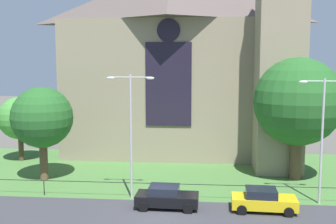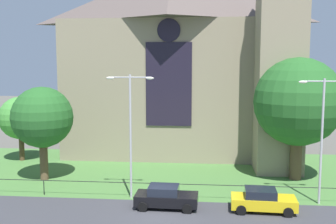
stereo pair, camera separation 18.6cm
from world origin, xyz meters
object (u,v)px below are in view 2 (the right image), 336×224
at_px(tree_left_near, 42,118).
at_px(streetlamp_far, 322,126).
at_px(church_building, 180,58).
at_px(parked_car_black, 166,197).
at_px(parked_car_yellow, 263,200).
at_px(tree_right_near, 298,102).
at_px(tree_left_far, 20,118).
at_px(streetlamp_near, 130,121).

relative_size(tree_left_near, streetlamp_far, 0.90).
relative_size(church_building, streetlamp_far, 2.99).
height_order(parked_car_black, parked_car_yellow, same).
xyz_separation_m(tree_left_near, parked_car_yellow, (17.22, -5.74, -4.50)).
bearing_deg(church_building, tree_right_near, -43.78).
height_order(church_building, parked_car_black, church_building).
distance_m(tree_left_far, parked_car_yellow, 25.45).
distance_m(tree_right_near, tree_left_near, 21.16).
bearing_deg(church_building, tree_left_far, -160.29).
height_order(tree_right_near, parked_car_yellow, tree_right_near).
distance_m(streetlamp_near, streetlamp_far, 13.22).
distance_m(tree_right_near, parked_car_black, 14.04).
bearing_deg(tree_left_far, parked_car_yellow, -28.57).
distance_m(streetlamp_far, parked_car_black, 11.68).
xyz_separation_m(streetlamp_far, parked_car_black, (-10.53, -1.74, -4.75)).
xyz_separation_m(streetlamp_far, parked_car_yellow, (-4.11, -1.79, -4.75)).
relative_size(streetlamp_near, streetlamp_far, 1.03).
bearing_deg(parked_car_black, church_building, 92.03).
height_order(tree_left_near, streetlamp_far, streetlamp_far).
distance_m(tree_right_near, parked_car_yellow, 10.39).
relative_size(tree_right_near, parked_car_black, 2.40).
distance_m(tree_right_near, tree_left_far, 26.38).
height_order(tree_left_far, streetlamp_far, streetlamp_far).
bearing_deg(parked_car_black, tree_left_far, 144.30).
xyz_separation_m(church_building, streetlamp_far, (10.63, -15.86, -4.78)).
xyz_separation_m(tree_left_near, streetlamp_far, (21.33, -3.95, 0.25)).
xyz_separation_m(tree_left_near, tree_left_far, (-4.91, 6.32, -0.96)).
distance_m(tree_left_near, streetlamp_far, 21.69).
distance_m(tree_left_far, streetlamp_near, 16.64).
distance_m(church_building, tree_left_far, 17.63).
bearing_deg(parked_car_yellow, church_building, 113.05).
bearing_deg(streetlamp_far, tree_left_near, 169.51).
xyz_separation_m(tree_left_far, parked_car_black, (15.71, -12.01, -3.54)).
relative_size(tree_right_near, tree_left_far, 1.59).
bearing_deg(tree_left_far, parked_car_black, -37.38).
bearing_deg(streetlamp_near, parked_car_black, -32.89).
height_order(streetlamp_far, parked_car_black, streetlamp_far).
bearing_deg(streetlamp_near, church_building, 80.75).
bearing_deg(tree_left_near, tree_right_near, 5.47).
xyz_separation_m(church_building, streetlamp_near, (-2.58, -15.86, -4.66)).
relative_size(streetlamp_far, parked_car_yellow, 2.03).
xyz_separation_m(tree_right_near, tree_left_near, (-21.02, -2.01, -1.28)).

